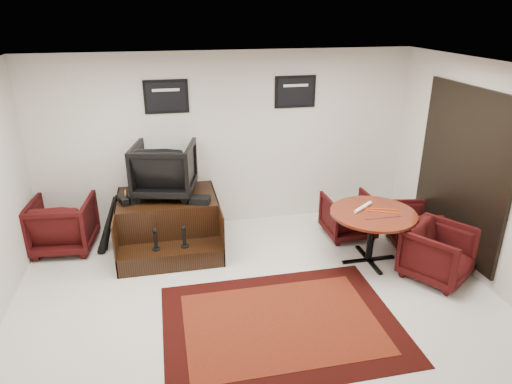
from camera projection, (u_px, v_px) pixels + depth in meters
ground at (261, 308)px, 5.53m from camera, size 6.00×6.00×0.00m
room_shell at (295, 164)px, 5.04m from camera, size 6.02×5.02×2.81m
area_rug at (281, 323)px, 5.26m from camera, size 2.69×2.02×0.01m
shine_podium at (169, 223)px, 6.92m from camera, size 1.47×1.52×0.76m
shine_chair at (164, 166)px, 6.73m from camera, size 1.02×0.98×0.89m
shoes_pair at (127, 199)px, 6.59m from camera, size 0.30×0.33×0.10m
polish_kit at (200, 200)px, 6.57m from camera, size 0.33×0.27×0.10m
umbrella_black at (107, 224)px, 6.61m from camera, size 0.34×0.13×0.92m
umbrella_hooked at (110, 222)px, 6.72m from camera, size 0.34×0.13×0.90m
armchair_side at (63, 222)px, 6.74m from camera, size 0.93×0.88×0.88m
meeting_table at (373, 218)px, 6.31m from camera, size 1.18×1.18×0.77m
table_chair_back at (348, 214)px, 7.16m from camera, size 0.73×0.69×0.75m
table_chair_window at (413, 223)px, 6.95m from camera, size 0.72×0.75×0.67m
table_chair_corner at (439, 251)px, 6.02m from camera, size 1.07×1.05×0.81m
paper_roll at (363, 207)px, 6.37m from camera, size 0.37×0.29×0.05m
table_clutter at (382, 212)px, 6.25m from camera, size 0.56×0.35×0.01m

